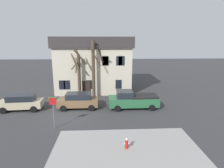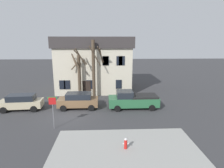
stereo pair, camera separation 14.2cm
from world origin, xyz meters
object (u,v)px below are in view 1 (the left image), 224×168
fire_hydrant (127,143)px  street_sign_pole (53,107)px  car_beige_wagon (21,102)px  pickup_truck_green (133,100)px  tree_bare_mid (94,68)px  tree_bare_near (79,74)px  car_brown_wagon (78,100)px  building_main (94,63)px

fire_hydrant → street_sign_pole: size_ratio=0.28×
car_beige_wagon → fire_hydrant: 13.26m
car_beige_wagon → street_sign_pole: street_sign_pole is taller
pickup_truck_green → fire_hydrant: pickup_truck_green is taller
tree_bare_mid → fire_hydrant: tree_bare_mid is taller
tree_bare_near → pickup_truck_green: size_ratio=1.18×
fire_hydrant → pickup_truck_green: bearing=78.0°
car_brown_wagon → street_sign_pole: (-1.45, -4.88, 1.06)m
tree_bare_mid → car_beige_wagon: tree_bare_mid is taller
tree_bare_mid → pickup_truck_green: size_ratio=1.36×
building_main → fire_hydrant: building_main is taller
car_beige_wagon → building_main: bearing=49.9°
building_main → car_beige_wagon: building_main is taller
building_main → tree_bare_mid: (0.22, -4.86, -0.04)m
fire_hydrant → building_main: bearing=99.6°
building_main → pickup_truck_green: building_main is taller
tree_bare_mid → pickup_truck_green: bearing=-42.5°
tree_bare_mid → car_beige_wagon: bearing=-152.2°
building_main → street_sign_pole: building_main is taller
tree_bare_mid → fire_hydrant: bearing=-77.7°
building_main → street_sign_pole: bearing=-101.9°
tree_bare_near → pickup_truck_green: (6.40, -4.19, -2.27)m
fire_hydrant → street_sign_pole: street_sign_pole is taller
fire_hydrant → tree_bare_near: bearing=110.6°
tree_bare_near → car_brown_wagon: 4.65m
tree_bare_near → tree_bare_mid: size_ratio=0.87×
pickup_truck_green → fire_hydrant: bearing=-102.0°
car_brown_wagon → tree_bare_mid: bearing=67.2°
tree_bare_mid → street_sign_pole: bearing=-109.4°
car_brown_wagon → pickup_truck_green: bearing=-1.6°
pickup_truck_green → tree_bare_near: bearing=146.8°
tree_bare_near → car_beige_wagon: tree_bare_near is taller
tree_bare_near → street_sign_pole: bearing=-97.1°
car_brown_wagon → pickup_truck_green: 6.06m
street_sign_pole → fire_hydrant: bearing=-31.2°
car_beige_wagon → car_brown_wagon: (6.14, 0.21, 0.03)m
tree_bare_mid → car_brown_wagon: (-1.63, -3.89, -3.05)m
car_beige_wagon → street_sign_pole: size_ratio=1.62×
car_beige_wagon → tree_bare_mid: bearing=27.8°
street_sign_pole → tree_bare_mid: bearing=70.6°
tree_bare_mid → pickup_truck_green: tree_bare_mid is taller
tree_bare_near → pickup_truck_green: tree_bare_near is taller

